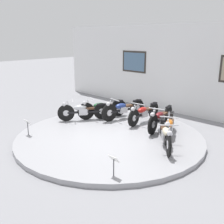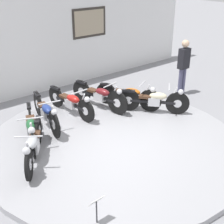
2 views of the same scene
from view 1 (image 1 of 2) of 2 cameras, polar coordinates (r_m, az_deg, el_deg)
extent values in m
plane|color=gray|center=(8.60, -0.49, -5.79)|extent=(60.00, 60.00, 0.00)
cylinder|color=#99999E|center=(8.57, -0.49, -5.37)|extent=(5.99, 5.99, 0.14)
cube|color=white|center=(11.50, 14.58, 8.92)|extent=(14.00, 0.20, 3.75)
cube|color=#2D2823|center=(12.73, 4.80, 10.86)|extent=(1.40, 0.02, 1.00)
cube|color=slate|center=(12.72, 4.79, 10.86)|extent=(1.24, 0.02, 0.84)
cylinder|color=black|center=(9.96, -9.97, -0.20)|extent=(0.41, 0.55, 0.63)
cylinder|color=silver|center=(9.96, -9.97, -0.20)|extent=(0.18, 0.22, 0.22)
cylinder|color=black|center=(10.06, -2.27, 0.20)|extent=(0.41, 0.55, 0.63)
cylinder|color=silver|center=(10.06, -2.27, 0.20)|extent=(0.18, 0.22, 0.22)
cube|color=black|center=(9.99, -6.10, 0.00)|extent=(0.78, 1.05, 0.07)
cube|color=silver|center=(9.98, -6.33, 0.10)|extent=(0.35, 0.38, 0.24)
ellipsoid|color=#B2B5BA|center=(9.93, -6.94, 0.96)|extent=(0.46, 0.52, 0.20)
cube|color=#472D1E|center=(9.97, -4.87, 0.84)|extent=(0.35, 0.38, 0.07)
cube|color=black|center=(9.99, -2.29, 1.69)|extent=(0.29, 0.35, 0.06)
cylinder|color=silver|center=(9.91, -9.17, 0.96)|extent=(0.18, 0.23, 0.54)
cylinder|color=silver|center=(9.85, -8.61, 2.45)|extent=(0.46, 0.34, 0.03)
sphere|color=silver|center=(9.87, -10.41, 1.68)|extent=(0.15, 0.15, 0.15)
cylinder|color=black|center=(10.02, -5.65, 0.16)|extent=(0.32, 0.63, 0.67)
cylinder|color=silver|center=(10.02, -5.65, 0.16)|extent=(0.15, 0.24, 0.23)
cylinder|color=black|center=(10.47, 1.43, 0.93)|extent=(0.32, 0.63, 0.67)
cylinder|color=silver|center=(10.47, 1.43, 0.93)|extent=(0.15, 0.24, 0.23)
cube|color=black|center=(10.23, -2.04, 0.56)|extent=(0.57, 1.16, 0.07)
cube|color=silver|center=(10.21, -2.25, 0.64)|extent=(0.31, 0.37, 0.24)
ellipsoid|color=#1E562D|center=(10.14, -2.79, 1.46)|extent=(0.40, 0.53, 0.20)
cube|color=#472D1E|center=(10.27, -0.89, 1.44)|extent=(0.31, 0.37, 0.07)
cube|color=black|center=(10.40, 1.44, 2.44)|extent=(0.24, 0.37, 0.06)
cylinder|color=silver|center=(10.01, -4.87, 1.35)|extent=(0.14, 0.25, 0.54)
cylinder|color=silver|center=(9.98, -4.32, 2.86)|extent=(0.51, 0.25, 0.03)
sphere|color=silver|center=(9.92, -6.04, 2.02)|extent=(0.15, 0.15, 0.15)
cylinder|color=black|center=(9.77, -0.60, -0.16)|extent=(0.19, 0.67, 0.67)
cylinder|color=silver|center=(9.77, -0.60, -0.16)|extent=(0.11, 0.24, 0.24)
cylinder|color=black|center=(10.56, 5.47, 1.01)|extent=(0.19, 0.67, 0.67)
cylinder|color=silver|center=(10.56, 5.47, 1.01)|extent=(0.11, 0.24, 0.24)
cube|color=black|center=(10.15, 2.56, 0.45)|extent=(0.32, 1.23, 0.07)
cube|color=silver|center=(10.12, 2.38, 0.52)|extent=(0.26, 0.35, 0.24)
ellipsoid|color=navy|center=(10.02, 1.93, 1.32)|extent=(0.31, 0.51, 0.20)
cube|color=#472D1E|center=(10.24, 3.55, 1.39)|extent=(0.26, 0.35, 0.07)
cube|color=black|center=(10.49, 5.51, 2.52)|extent=(0.17, 0.37, 0.06)
cylinder|color=silver|center=(9.80, 0.12, 1.10)|extent=(0.09, 0.25, 0.54)
cylinder|color=silver|center=(9.79, 0.64, 2.67)|extent=(0.54, 0.14, 0.03)
sphere|color=silver|center=(9.65, -0.90, 1.72)|extent=(0.15, 0.15, 0.15)
cylinder|color=black|center=(9.24, 4.74, -1.31)|extent=(0.10, 0.63, 0.63)
cylinder|color=silver|center=(9.24, 4.74, -1.31)|extent=(0.08, 0.22, 0.22)
cylinder|color=black|center=(10.33, 9.04, 0.42)|extent=(0.10, 0.63, 0.63)
cylinder|color=silver|center=(10.33, 9.04, 0.42)|extent=(0.08, 0.22, 0.22)
cube|color=black|center=(9.78, 7.01, -0.40)|extent=(0.16, 1.24, 0.07)
cube|color=silver|center=(9.74, 6.88, -0.34)|extent=(0.22, 0.33, 0.24)
ellipsoid|color=red|center=(9.62, 6.59, 0.45)|extent=(0.25, 0.49, 0.20)
cube|color=#472D1E|center=(9.92, 7.73, 0.65)|extent=(0.22, 0.33, 0.07)
cube|color=black|center=(10.27, 9.10, 1.85)|extent=(0.13, 0.37, 0.06)
cylinder|color=silver|center=(9.30, 5.29, 0.08)|extent=(0.06, 0.25, 0.54)
cylinder|color=silver|center=(9.32, 5.71, 1.75)|extent=(0.54, 0.07, 0.03)
sphere|color=silver|center=(9.10, 4.57, 0.65)|extent=(0.15, 0.15, 0.15)
cylinder|color=black|center=(8.57, 8.86, -2.66)|extent=(0.18, 0.68, 0.68)
cylinder|color=silver|center=(8.57, 8.86, -2.66)|extent=(0.11, 0.25, 0.24)
cylinder|color=black|center=(9.77, 12.10, -0.50)|extent=(0.18, 0.68, 0.68)
cylinder|color=silver|center=(9.77, 12.10, -0.50)|extent=(0.11, 0.25, 0.24)
cube|color=black|center=(9.17, 10.59, -1.51)|extent=(0.30, 1.23, 0.07)
cube|color=silver|center=(9.13, 10.50, -1.46)|extent=(0.26, 0.35, 0.24)
ellipsoid|color=maroon|center=(8.99, 10.30, -0.64)|extent=(0.31, 0.51, 0.20)
cube|color=#472D1E|center=(9.32, 11.15, -0.34)|extent=(0.26, 0.35, 0.07)
cube|color=black|center=(9.69, 12.20, 1.14)|extent=(0.17, 0.37, 0.06)
cylinder|color=silver|center=(8.64, 9.32, -1.14)|extent=(0.09, 0.25, 0.54)
cylinder|color=silver|center=(8.67, 9.68, 0.68)|extent=(0.54, 0.13, 0.03)
sphere|color=silver|center=(8.42, 8.79, -0.58)|extent=(0.15, 0.15, 0.15)
cylinder|color=black|center=(7.81, 11.88, -4.85)|extent=(0.33, 0.60, 0.64)
cylinder|color=silver|center=(7.81, 11.88, -4.85)|extent=(0.16, 0.23, 0.22)
cylinder|color=black|center=(9.08, 12.82, -1.93)|extent=(0.33, 0.60, 0.64)
cylinder|color=silver|center=(9.08, 12.82, -1.93)|extent=(0.16, 0.23, 0.22)
cube|color=black|center=(8.44, 12.39, -3.28)|extent=(0.61, 1.15, 0.07)
cube|color=silver|center=(8.40, 12.37, -3.24)|extent=(0.32, 0.38, 0.24)
ellipsoid|color=#D16619|center=(8.25, 12.36, -2.41)|extent=(0.41, 0.53, 0.20)
cube|color=#472D1E|center=(8.61, 12.59, -1.94)|extent=(0.32, 0.38, 0.07)
cube|color=black|center=(9.00, 12.93, -0.28)|extent=(0.25, 0.37, 0.06)
cylinder|color=silver|center=(7.88, 12.08, -3.13)|extent=(0.15, 0.24, 0.54)
cylinder|color=silver|center=(7.91, 12.28, -1.10)|extent=(0.50, 0.26, 0.03)
sphere|color=silver|center=(7.64, 11.98, -2.63)|extent=(0.15, 0.15, 0.15)
cylinder|color=black|center=(7.11, 12.23, -6.98)|extent=(0.46, 0.53, 0.64)
cylinder|color=silver|center=(7.11, 12.23, -6.98)|extent=(0.19, 0.21, 0.23)
cylinder|color=black|center=(8.36, 10.90, -3.38)|extent=(0.46, 0.53, 0.64)
cylinder|color=silver|center=(8.36, 10.90, -3.38)|extent=(0.19, 0.21, 0.23)
cube|color=black|center=(7.73, 11.51, -5.04)|extent=(0.85, 1.00, 0.07)
cube|color=silver|center=(7.69, 11.56, -5.00)|extent=(0.36, 0.37, 0.24)
ellipsoid|color=beige|center=(7.54, 11.73, -4.14)|extent=(0.48, 0.51, 0.20)
cube|color=#472D1E|center=(7.89, 11.36, -3.52)|extent=(0.36, 0.37, 0.07)
cube|color=black|center=(8.28, 11.00, -1.59)|extent=(0.31, 0.34, 0.06)
cylinder|color=silver|center=(7.18, 12.15, -5.05)|extent=(0.20, 0.22, 0.54)
cylinder|color=silver|center=(7.19, 12.15, -2.81)|extent=(0.43, 0.37, 0.03)
sphere|color=silver|center=(6.93, 12.46, -4.59)|extent=(0.15, 0.15, 0.15)
cylinder|color=#333338|center=(8.89, -17.83, -3.47)|extent=(0.02, 0.02, 0.42)
cube|color=white|center=(8.82, -17.95, -2.09)|extent=(0.26, 0.11, 0.15)
cylinder|color=#333338|center=(6.05, 0.37, -12.04)|extent=(0.02, 0.02, 0.42)
cube|color=white|center=(5.95, 0.37, -10.13)|extent=(0.26, 0.11, 0.15)
camera|label=2|loc=(9.76, -43.25, 15.89)|focal=50.00mm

